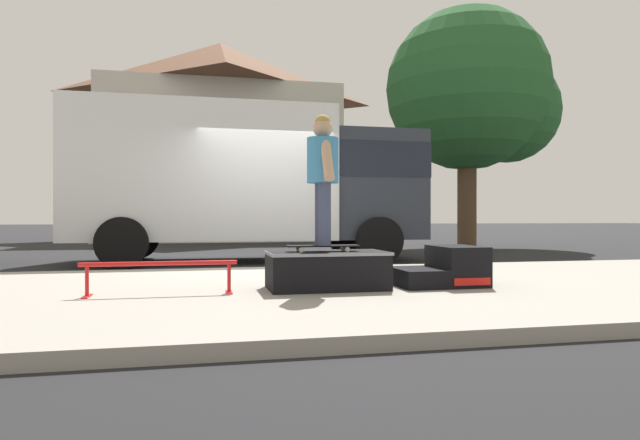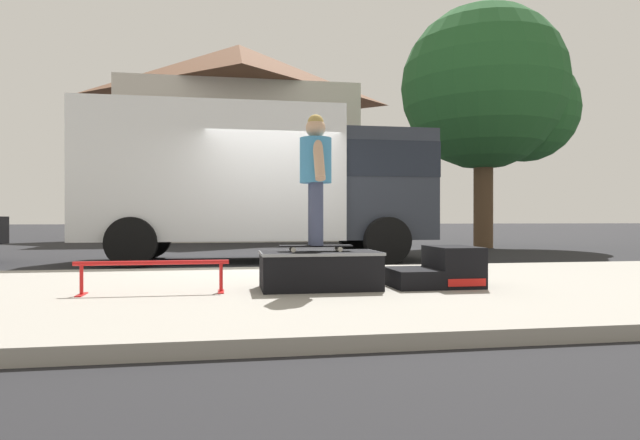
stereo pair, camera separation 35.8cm
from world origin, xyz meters
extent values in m
plane|color=black|center=(0.00, 0.00, 0.00)|extent=(140.00, 140.00, 0.00)
cube|color=gray|center=(0.00, -3.00, 0.06)|extent=(50.00, 5.00, 0.12)
cube|color=black|center=(0.13, -3.22, 0.32)|extent=(1.25, 0.69, 0.40)
cube|color=gray|center=(0.13, -3.22, 0.51)|extent=(1.27, 0.71, 0.03)
cube|color=black|center=(1.16, -3.22, 0.22)|extent=(0.48, 0.71, 0.20)
cube|color=black|center=(1.64, -3.22, 0.34)|extent=(0.48, 0.71, 0.44)
cube|color=red|center=(1.64, -3.58, 0.20)|extent=(0.42, 0.01, 0.08)
cylinder|color=red|center=(-1.58, -3.29, 0.43)|extent=(1.51, 0.04, 0.04)
cylinder|color=red|center=(-2.26, -3.29, 0.28)|extent=(0.04, 0.04, 0.31)
cube|color=red|center=(-2.26, -3.29, 0.13)|extent=(0.06, 0.28, 0.01)
cylinder|color=red|center=(-0.91, -3.29, 0.28)|extent=(0.04, 0.04, 0.31)
cube|color=red|center=(-0.91, -3.29, 0.13)|extent=(0.06, 0.28, 0.01)
cube|color=black|center=(0.09, -3.21, 0.58)|extent=(0.78, 0.21, 0.02)
cylinder|color=silver|center=(0.34, -3.12, 0.55)|extent=(0.05, 0.03, 0.05)
cylinder|color=silver|center=(0.34, -3.30, 0.55)|extent=(0.05, 0.03, 0.05)
cylinder|color=silver|center=(-0.16, -3.11, 0.55)|extent=(0.05, 0.03, 0.05)
cylinder|color=silver|center=(-0.16, -3.29, 0.55)|extent=(0.05, 0.03, 0.05)
cylinder|color=#3F4766|center=(0.09, -3.12, 0.92)|extent=(0.14, 0.14, 0.67)
cylinder|color=#3F4766|center=(0.09, -3.29, 0.92)|extent=(0.14, 0.14, 0.67)
cylinder|color=#3F8CBF|center=(0.09, -3.21, 1.50)|extent=(0.34, 0.34, 0.48)
cylinder|color=tan|center=(0.09, -3.00, 1.48)|extent=(0.11, 0.29, 0.46)
cylinder|color=tan|center=(0.09, -3.42, 1.48)|extent=(0.11, 0.29, 0.46)
sphere|color=tan|center=(0.09, -3.21, 1.84)|extent=(0.21, 0.21, 0.21)
sphere|color=tan|center=(0.09, -3.21, 1.90)|extent=(0.17, 0.17, 0.17)
cube|color=silver|center=(-1.13, 2.20, 1.75)|extent=(5.00, 2.35, 2.60)
cube|color=#282D38|center=(2.32, 2.20, 1.55)|extent=(1.90, 2.16, 2.20)
cube|color=black|center=(2.32, 2.20, 2.03)|extent=(1.92, 2.19, 0.70)
cylinder|color=black|center=(2.16, 3.38, 0.45)|extent=(0.90, 0.28, 0.90)
cylinder|color=black|center=(2.16, 1.03, 0.45)|extent=(0.90, 0.28, 0.90)
cylinder|color=black|center=(-2.53, 3.38, 0.45)|extent=(0.90, 0.28, 0.90)
cylinder|color=black|center=(-2.53, 1.03, 0.45)|extent=(0.90, 0.28, 0.90)
cylinder|color=brown|center=(6.57, 5.90, 1.58)|extent=(0.56, 0.56, 3.16)
sphere|color=#235628|center=(6.57, 5.90, 4.72)|extent=(4.81, 4.81, 4.81)
sphere|color=#235628|center=(7.89, 5.90, 4.12)|extent=(3.12, 3.12, 3.12)
cube|color=beige|center=(-0.38, 14.69, 3.00)|extent=(9.00, 7.50, 6.00)
cube|color=#B2ADA3|center=(-0.38, 10.69, 1.40)|extent=(9.00, 0.50, 2.80)
pyramid|color=brown|center=(-0.38, 14.69, 7.20)|extent=(9.54, 7.95, 2.40)
camera|label=1|loc=(-1.19, -8.83, 0.88)|focal=30.21mm
camera|label=2|loc=(-0.83, -8.90, 0.88)|focal=30.21mm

